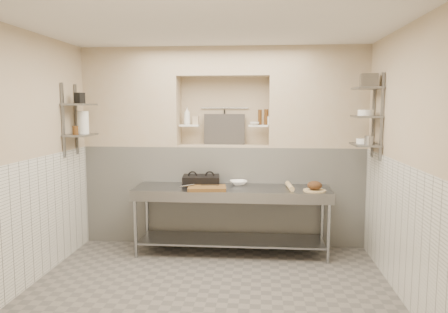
# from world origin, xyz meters

# --- Properties ---
(floor) EXTENTS (4.00, 3.90, 0.10)m
(floor) POSITION_xyz_m (0.00, 0.00, -0.05)
(floor) COLOR #665F5A
(floor) RESTS_ON ground
(ceiling) EXTENTS (4.00, 3.90, 0.10)m
(ceiling) POSITION_xyz_m (0.00, 0.00, 2.85)
(ceiling) COLOR silver
(ceiling) RESTS_ON ground
(wall_left) EXTENTS (0.10, 3.90, 2.80)m
(wall_left) POSITION_xyz_m (-2.05, 0.00, 1.40)
(wall_left) COLOR tan
(wall_left) RESTS_ON ground
(wall_right) EXTENTS (0.10, 3.90, 2.80)m
(wall_right) POSITION_xyz_m (2.05, 0.00, 1.40)
(wall_right) COLOR tan
(wall_right) RESTS_ON ground
(wall_back) EXTENTS (4.00, 0.10, 2.80)m
(wall_back) POSITION_xyz_m (0.00, 2.00, 1.40)
(wall_back) COLOR tan
(wall_back) RESTS_ON ground
(wall_front) EXTENTS (4.00, 0.10, 2.80)m
(wall_front) POSITION_xyz_m (0.00, -2.00, 1.40)
(wall_front) COLOR tan
(wall_front) RESTS_ON ground
(backwall_lower) EXTENTS (4.00, 0.40, 1.40)m
(backwall_lower) POSITION_xyz_m (0.00, 1.75, 0.70)
(backwall_lower) COLOR silver
(backwall_lower) RESTS_ON floor
(alcove_sill) EXTENTS (1.30, 0.40, 0.02)m
(alcove_sill) POSITION_xyz_m (0.00, 1.75, 1.41)
(alcove_sill) COLOR tan
(alcove_sill) RESTS_ON backwall_lower
(backwall_pillar_left) EXTENTS (1.35, 0.40, 1.40)m
(backwall_pillar_left) POSITION_xyz_m (-1.33, 1.75, 2.10)
(backwall_pillar_left) COLOR tan
(backwall_pillar_left) RESTS_ON backwall_lower
(backwall_pillar_right) EXTENTS (1.35, 0.40, 1.40)m
(backwall_pillar_right) POSITION_xyz_m (1.33, 1.75, 2.10)
(backwall_pillar_right) COLOR tan
(backwall_pillar_right) RESTS_ON backwall_lower
(backwall_header) EXTENTS (1.30, 0.40, 0.40)m
(backwall_header) POSITION_xyz_m (0.00, 1.75, 2.60)
(backwall_header) COLOR tan
(backwall_header) RESTS_ON backwall_lower
(wainscot_left) EXTENTS (0.02, 3.90, 1.40)m
(wainscot_left) POSITION_xyz_m (-1.99, 0.00, 0.70)
(wainscot_left) COLOR silver
(wainscot_left) RESTS_ON floor
(wainscot_right) EXTENTS (0.02, 3.90, 1.40)m
(wainscot_right) POSITION_xyz_m (1.99, 0.00, 0.70)
(wainscot_right) COLOR silver
(wainscot_right) RESTS_ON floor
(alcove_shelf_left) EXTENTS (0.28, 0.16, 0.02)m
(alcove_shelf_left) POSITION_xyz_m (-0.50, 1.75, 1.70)
(alcove_shelf_left) COLOR white
(alcove_shelf_left) RESTS_ON backwall_lower
(alcove_shelf_right) EXTENTS (0.28, 0.16, 0.02)m
(alcove_shelf_right) POSITION_xyz_m (0.50, 1.75, 1.70)
(alcove_shelf_right) COLOR white
(alcove_shelf_right) RESTS_ON backwall_lower
(utensil_rail) EXTENTS (0.70, 0.02, 0.02)m
(utensil_rail) POSITION_xyz_m (0.00, 1.92, 1.95)
(utensil_rail) COLOR gray
(utensil_rail) RESTS_ON wall_back
(hanging_steel) EXTENTS (0.02, 0.02, 0.30)m
(hanging_steel) POSITION_xyz_m (0.00, 1.90, 1.78)
(hanging_steel) COLOR black
(hanging_steel) RESTS_ON utensil_rail
(splash_panel) EXTENTS (0.60, 0.08, 0.45)m
(splash_panel) POSITION_xyz_m (0.00, 1.85, 1.64)
(splash_panel) COLOR #383330
(splash_panel) RESTS_ON alcove_sill
(shelf_rail_left_a) EXTENTS (0.03, 0.03, 0.95)m
(shelf_rail_left_a) POSITION_xyz_m (-1.98, 1.25, 1.80)
(shelf_rail_left_a) COLOR slate
(shelf_rail_left_a) RESTS_ON wall_left
(shelf_rail_left_b) EXTENTS (0.03, 0.03, 0.95)m
(shelf_rail_left_b) POSITION_xyz_m (-1.98, 0.85, 1.80)
(shelf_rail_left_b) COLOR slate
(shelf_rail_left_b) RESTS_ON wall_left
(wall_shelf_left_lower) EXTENTS (0.30, 0.50, 0.02)m
(wall_shelf_left_lower) POSITION_xyz_m (-1.84, 1.05, 1.60)
(wall_shelf_left_lower) COLOR slate
(wall_shelf_left_lower) RESTS_ON wall_left
(wall_shelf_left_upper) EXTENTS (0.30, 0.50, 0.03)m
(wall_shelf_left_upper) POSITION_xyz_m (-1.84, 1.05, 2.00)
(wall_shelf_left_upper) COLOR slate
(wall_shelf_left_upper) RESTS_ON wall_left
(shelf_rail_right_a) EXTENTS (0.03, 0.03, 1.05)m
(shelf_rail_right_a) POSITION_xyz_m (1.98, 1.25, 1.85)
(shelf_rail_right_a) COLOR slate
(shelf_rail_right_a) RESTS_ON wall_right
(shelf_rail_right_b) EXTENTS (0.03, 0.03, 1.05)m
(shelf_rail_right_b) POSITION_xyz_m (1.98, 0.85, 1.85)
(shelf_rail_right_b) COLOR slate
(shelf_rail_right_b) RESTS_ON wall_right
(wall_shelf_right_lower) EXTENTS (0.30, 0.50, 0.02)m
(wall_shelf_right_lower) POSITION_xyz_m (1.84, 1.05, 1.50)
(wall_shelf_right_lower) COLOR slate
(wall_shelf_right_lower) RESTS_ON wall_right
(wall_shelf_right_mid) EXTENTS (0.30, 0.50, 0.02)m
(wall_shelf_right_mid) POSITION_xyz_m (1.84, 1.05, 1.85)
(wall_shelf_right_mid) COLOR slate
(wall_shelf_right_mid) RESTS_ON wall_right
(wall_shelf_right_upper) EXTENTS (0.30, 0.50, 0.03)m
(wall_shelf_right_upper) POSITION_xyz_m (1.84, 1.05, 2.20)
(wall_shelf_right_upper) COLOR slate
(wall_shelf_right_upper) RESTS_ON wall_right
(prep_table) EXTENTS (2.60, 0.70, 0.90)m
(prep_table) POSITION_xyz_m (0.16, 1.18, 0.64)
(prep_table) COLOR gray
(prep_table) RESTS_ON floor
(panini_press) EXTENTS (0.53, 0.41, 0.14)m
(panini_press) POSITION_xyz_m (-0.27, 1.31, 0.97)
(panini_press) COLOR black
(panini_press) RESTS_ON prep_table
(cutting_board) EXTENTS (0.52, 0.39, 0.04)m
(cutting_board) POSITION_xyz_m (-0.15, 1.01, 0.92)
(cutting_board) COLOR brown
(cutting_board) RESTS_ON prep_table
(knife_blade) EXTENTS (0.24, 0.04, 0.01)m
(knife_blade) POSITION_xyz_m (-0.12, 1.07, 0.95)
(knife_blade) COLOR gray
(knife_blade) RESTS_ON cutting_board
(tongs) EXTENTS (0.18, 0.19, 0.02)m
(tongs) POSITION_xyz_m (-0.41, 0.97, 0.96)
(tongs) COLOR gray
(tongs) RESTS_ON cutting_board
(mixing_bowl) EXTENTS (0.29, 0.29, 0.06)m
(mixing_bowl) POSITION_xyz_m (0.24, 1.40, 0.93)
(mixing_bowl) COLOR white
(mixing_bowl) RESTS_ON prep_table
(rolling_pin) EXTENTS (0.10, 0.44, 0.07)m
(rolling_pin) POSITION_xyz_m (0.92, 1.18, 0.93)
(rolling_pin) COLOR tan
(rolling_pin) RESTS_ON prep_table
(bread_board) EXTENTS (0.29, 0.29, 0.02)m
(bread_board) POSITION_xyz_m (1.23, 1.05, 0.91)
(bread_board) COLOR tan
(bread_board) RESTS_ON prep_table
(bread_loaf) EXTENTS (0.19, 0.19, 0.11)m
(bread_loaf) POSITION_xyz_m (1.23, 1.05, 0.97)
(bread_loaf) COLOR #4C2D19
(bread_loaf) RESTS_ON bread_board
(bottle_soap) EXTENTS (0.11, 0.11, 0.26)m
(bottle_soap) POSITION_xyz_m (-0.53, 1.76, 1.84)
(bottle_soap) COLOR white
(bottle_soap) RESTS_ON alcove_shelf_left
(jar_alcove) EXTENTS (0.08, 0.08, 0.12)m
(jar_alcove) POSITION_xyz_m (-0.41, 1.75, 1.77)
(jar_alcove) COLOR tan
(jar_alcove) RESTS_ON alcove_shelf_left
(bowl_alcove) EXTENTS (0.17, 0.17, 0.04)m
(bowl_alcove) POSITION_xyz_m (0.44, 1.71, 1.73)
(bowl_alcove) COLOR white
(bowl_alcove) RESTS_ON alcove_shelf_right
(condiment_a) EXTENTS (0.06, 0.06, 0.22)m
(condiment_a) POSITION_xyz_m (0.61, 1.75, 1.82)
(condiment_a) COLOR #482B11
(condiment_a) RESTS_ON alcove_shelf_right
(condiment_b) EXTENTS (0.05, 0.05, 0.22)m
(condiment_b) POSITION_xyz_m (0.52, 1.78, 1.82)
(condiment_b) COLOR #482B11
(condiment_b) RESTS_ON alcove_shelf_right
(condiment_c) EXTENTS (0.07, 0.07, 0.12)m
(condiment_c) POSITION_xyz_m (0.64, 1.76, 1.77)
(condiment_c) COLOR white
(condiment_c) RESTS_ON alcove_shelf_right
(jug_left) EXTENTS (0.15, 0.15, 0.30)m
(jug_left) POSITION_xyz_m (-1.84, 1.15, 1.76)
(jug_left) COLOR white
(jug_left) RESTS_ON wall_shelf_left_lower
(jar_left) EXTENTS (0.08, 0.08, 0.11)m
(jar_left) POSITION_xyz_m (-1.84, 0.90, 1.67)
(jar_left) COLOR #482B11
(jar_left) RESTS_ON wall_shelf_left_lower
(box_left_upper) EXTENTS (0.13, 0.13, 0.14)m
(box_left_upper) POSITION_xyz_m (-1.84, 1.07, 2.08)
(box_left_upper) COLOR black
(box_left_upper) RESTS_ON wall_shelf_left_upper
(bowl_right) EXTENTS (0.20, 0.20, 0.06)m
(bowl_right) POSITION_xyz_m (1.84, 1.10, 1.54)
(bowl_right) COLOR white
(bowl_right) RESTS_ON wall_shelf_right_lower
(canister_right) EXTENTS (0.11, 0.11, 0.11)m
(canister_right) POSITION_xyz_m (1.84, 0.87, 1.57)
(canister_right) COLOR gray
(canister_right) RESTS_ON wall_shelf_right_lower
(bowl_right_mid) EXTENTS (0.19, 0.19, 0.07)m
(bowl_right_mid) POSITION_xyz_m (1.84, 1.09, 1.90)
(bowl_right_mid) COLOR white
(bowl_right_mid) RESTS_ON wall_shelf_right_mid
(basket_right) EXTENTS (0.23, 0.27, 0.16)m
(basket_right) POSITION_xyz_m (1.84, 0.99, 2.29)
(basket_right) COLOR gray
(basket_right) RESTS_ON wall_shelf_right_upper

